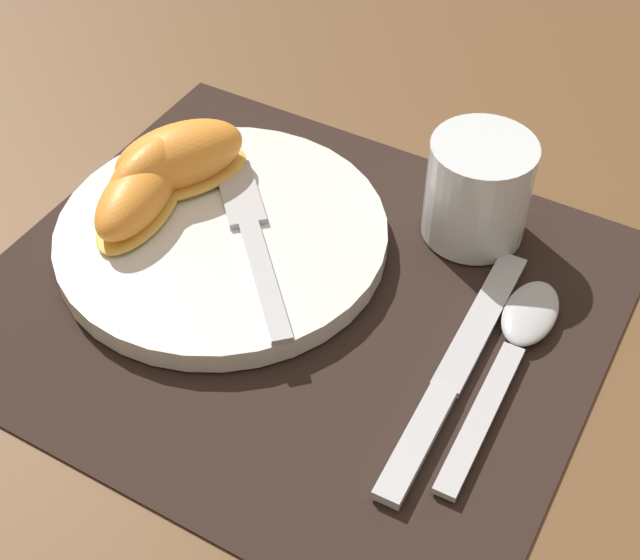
# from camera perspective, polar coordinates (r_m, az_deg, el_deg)

# --- Properties ---
(ground_plane) EXTENTS (3.00, 3.00, 0.00)m
(ground_plane) POSITION_cam_1_polar(r_m,az_deg,el_deg) (0.60, -1.53, -1.09)
(ground_plane) COLOR brown
(placemat) EXTENTS (0.40, 0.35, 0.00)m
(placemat) POSITION_cam_1_polar(r_m,az_deg,el_deg) (0.60, -1.53, -0.96)
(placemat) COLOR black
(placemat) RESTS_ON ground_plane
(plate) EXTENTS (0.23, 0.23, 0.02)m
(plate) POSITION_cam_1_polar(r_m,az_deg,el_deg) (0.63, -6.28, 2.87)
(plate) COLOR white
(plate) RESTS_ON placemat
(juice_glass) EXTENTS (0.07, 0.07, 0.08)m
(juice_glass) POSITION_cam_1_polar(r_m,az_deg,el_deg) (0.63, 10.03, 5.38)
(juice_glass) COLOR silver
(juice_glass) RESTS_ON placemat
(knife) EXTENTS (0.02, 0.21, 0.01)m
(knife) POSITION_cam_1_polar(r_m,az_deg,el_deg) (0.56, 8.55, -5.83)
(knife) COLOR #BCBCC1
(knife) RESTS_ON placemat
(spoon) EXTENTS (0.04, 0.18, 0.01)m
(spoon) POSITION_cam_1_polar(r_m,az_deg,el_deg) (0.58, 12.56, -3.70)
(spoon) COLOR #BCBCC1
(spoon) RESTS_ON placemat
(fork) EXTENTS (0.14, 0.14, 0.00)m
(fork) POSITION_cam_1_polar(r_m,az_deg,el_deg) (0.61, -4.46, 3.12)
(fork) COLOR #BCBCC1
(fork) RESTS_ON plate
(citrus_wedge_0) EXTENTS (0.10, 0.11, 0.04)m
(citrus_wedge_0) POSITION_cam_1_polar(r_m,az_deg,el_deg) (0.66, -8.93, 7.69)
(citrus_wedge_0) COLOR #F7C656
(citrus_wedge_0) RESTS_ON plate
(citrus_wedge_1) EXTENTS (0.05, 0.10, 0.04)m
(citrus_wedge_1) POSITION_cam_1_polar(r_m,az_deg,el_deg) (0.65, -10.11, 7.10)
(citrus_wedge_1) COLOR #F7C656
(citrus_wedge_1) RESTS_ON plate
(citrus_wedge_2) EXTENTS (0.06, 0.10, 0.04)m
(citrus_wedge_2) POSITION_cam_1_polar(r_m,az_deg,el_deg) (0.63, -11.67, 5.16)
(citrus_wedge_2) COLOR #F7C656
(citrus_wedge_2) RESTS_ON plate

